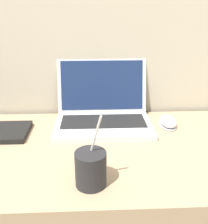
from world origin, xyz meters
TOP-DOWN VIEW (x-y plane):
  - laptop at (-0.01, 0.52)m, footprint 0.39×0.31m
  - drink_cup at (-0.06, 0.10)m, footprint 0.09×0.09m
  - computer_mouse at (0.26, 0.47)m, footprint 0.07×0.11m

SIDE VIEW (x-z plane):
  - computer_mouse at x=0.26m, z-range 0.74..0.78m
  - drink_cup at x=-0.06m, z-range 0.68..0.90m
  - laptop at x=-0.01m, z-range 0.67..0.92m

